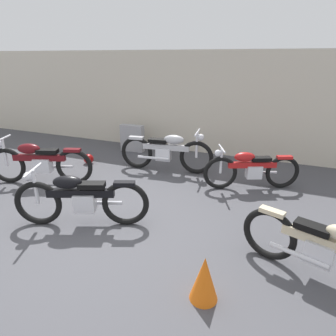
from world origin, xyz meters
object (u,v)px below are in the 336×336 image
at_px(helmet, 89,159).
at_px(motorcycle_black, 80,199).
at_px(motorcycle_silver, 167,151).
at_px(motorcycle_red, 251,169).
at_px(stone_marker, 132,138).
at_px(traffic_cone, 204,279).
at_px(motorcycle_maroon, 39,162).
at_px(motorcycle_cream, 327,250).

bearing_deg(helmet, motorcycle_black, -55.33).
bearing_deg(motorcycle_silver, motorcycle_red, -15.16).
relative_size(stone_marker, traffic_cone, 1.36).
bearing_deg(motorcycle_red, stone_marker, -45.38).
distance_m(stone_marker, motorcycle_maroon, 2.84).
relative_size(stone_marker, motorcycle_maroon, 0.36).
distance_m(helmet, traffic_cone, 5.03).
bearing_deg(motorcycle_black, stone_marker, -94.86).
height_order(stone_marker, motorcycle_silver, motorcycle_silver).
relative_size(traffic_cone, motorcycle_silver, 0.25).
bearing_deg(motorcycle_black, traffic_cone, 139.19).
xyz_separation_m(stone_marker, motorcycle_maroon, (-0.69, -2.75, 0.10)).
height_order(traffic_cone, motorcycle_cream, motorcycle_cream).
relative_size(traffic_cone, motorcycle_maroon, 0.26).
height_order(motorcycle_red, motorcycle_cream, motorcycle_cream).
relative_size(traffic_cone, motorcycle_red, 0.30).
height_order(motorcycle_maroon, motorcycle_cream, motorcycle_maroon).
bearing_deg(motorcycle_maroon, motorcycle_silver, -162.47).
bearing_deg(traffic_cone, motorcycle_cream, 33.03).
xyz_separation_m(stone_marker, motorcycle_cream, (4.62, -3.74, 0.07)).
relative_size(stone_marker, motorcycle_silver, 0.34).
xyz_separation_m(helmet, motorcycle_black, (1.67, -2.41, 0.34)).
bearing_deg(motorcycle_silver, stone_marker, 136.91).
relative_size(stone_marker, motorcycle_black, 0.37).
bearing_deg(traffic_cone, stone_marker, 126.73).
relative_size(motorcycle_silver, motorcycle_maroon, 1.05).
bearing_deg(motorcycle_red, motorcycle_silver, -31.90).
bearing_deg(motorcycle_silver, helmet, -179.41).
relative_size(helmet, traffic_cone, 0.45).
xyz_separation_m(motorcycle_cream, motorcycle_black, (-3.47, -0.03, 0.02)).
bearing_deg(motorcycle_maroon, motorcycle_black, 131.05).
relative_size(helmet, motorcycle_silver, 0.11).
distance_m(traffic_cone, motorcycle_silver, 3.95).
relative_size(helmet, motorcycle_black, 0.12).
distance_m(motorcycle_red, motorcycle_cream, 2.67).
distance_m(motorcycle_silver, motorcycle_black, 2.72).
height_order(helmet, motorcycle_red, motorcycle_red).
bearing_deg(motorcycle_maroon, stone_marker, -124.06).
relative_size(motorcycle_maroon, motorcycle_cream, 1.06).
xyz_separation_m(stone_marker, motorcycle_red, (3.45, -1.33, 0.05)).
bearing_deg(motorcycle_red, motorcycle_maroon, -5.36).
relative_size(traffic_cone, motorcycle_cream, 0.28).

